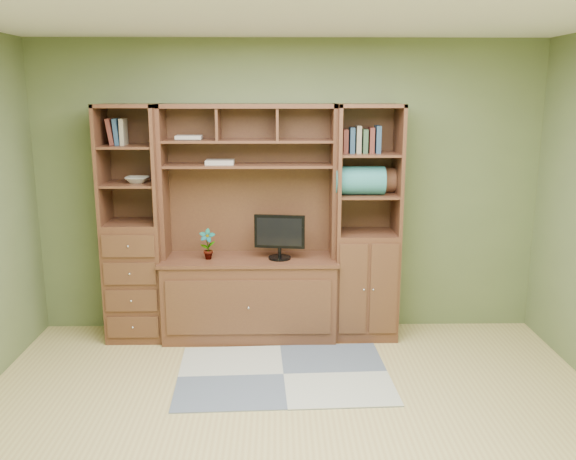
{
  "coord_description": "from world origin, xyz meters",
  "views": [
    {
      "loc": [
        -0.1,
        -3.41,
        2.15
      ],
      "look_at": [
        -0.01,
        1.2,
        1.1
      ],
      "focal_mm": 38.0,
      "sensor_mm": 36.0,
      "label": 1
    }
  ],
  "objects_px": {
    "center_hutch": "(249,225)",
    "monitor": "(280,229)",
    "right_tower": "(366,224)",
    "left_tower": "(134,224)"
  },
  "relations": [
    {
      "from": "center_hutch",
      "to": "monitor",
      "type": "relative_size",
      "value": 3.83
    },
    {
      "from": "center_hutch",
      "to": "right_tower",
      "type": "relative_size",
      "value": 1.0
    },
    {
      "from": "left_tower",
      "to": "center_hutch",
      "type": "bearing_deg",
      "value": -2.29
    },
    {
      "from": "center_hutch",
      "to": "right_tower",
      "type": "height_order",
      "value": "same"
    },
    {
      "from": "monitor",
      "to": "left_tower",
      "type": "bearing_deg",
      "value": -175.06
    },
    {
      "from": "left_tower",
      "to": "monitor",
      "type": "distance_m",
      "value": 1.27
    },
    {
      "from": "left_tower",
      "to": "right_tower",
      "type": "xyz_separation_m",
      "value": [
        2.02,
        0.0,
        0.0
      ]
    },
    {
      "from": "center_hutch",
      "to": "right_tower",
      "type": "xyz_separation_m",
      "value": [
        1.02,
        0.04,
        0.0
      ]
    },
    {
      "from": "left_tower",
      "to": "right_tower",
      "type": "height_order",
      "value": "same"
    },
    {
      "from": "center_hutch",
      "to": "left_tower",
      "type": "height_order",
      "value": "same"
    }
  ]
}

